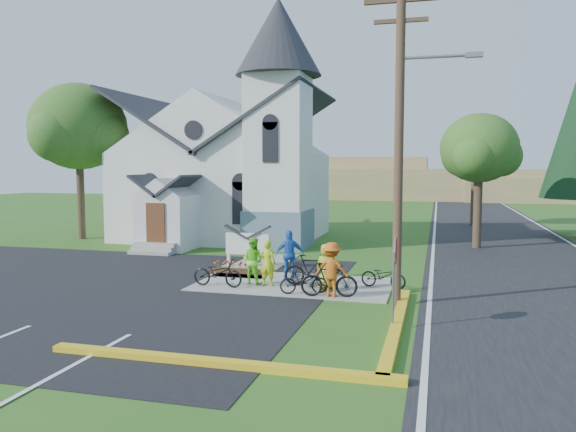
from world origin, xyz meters
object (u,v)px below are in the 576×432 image
(bike_0, at_px, (218,273))
(bike_4, at_px, (383,276))
(utility_pole, at_px, (401,129))
(cyclist_1, at_px, (253,261))
(bike_1, at_px, (310,270))
(cyclist_2, at_px, (290,255))
(church_sign, at_px, (248,244))
(bike_3, at_px, (329,280))
(cyclist_4, at_px, (326,267))
(stop_sign, at_px, (395,262))
(cyclist_3, at_px, (332,269))
(bike_2, at_px, (304,281))
(cyclist_0, at_px, (268,263))

(bike_0, bearing_deg, bike_4, -73.36)
(utility_pole, height_order, cyclist_1, utility_pole)
(bike_1, bearing_deg, utility_pole, -136.88)
(cyclist_1, relative_size, cyclist_2, 0.92)
(cyclist_1, bearing_deg, utility_pole, 176.06)
(bike_1, bearing_deg, cyclist_1, 84.88)
(church_sign, distance_m, cyclist_1, 3.35)
(bike_1, bearing_deg, church_sign, 35.16)
(cyclist_2, relative_size, bike_3, 0.99)
(bike_1, relative_size, cyclist_4, 1.12)
(cyclist_1, xyz_separation_m, bike_3, (3.05, -1.31, -0.29))
(church_sign, xyz_separation_m, stop_sign, (6.63, -7.40, 0.75))
(bike_3, height_order, bike_4, bike_3)
(cyclist_2, bearing_deg, cyclist_3, 111.37)
(bike_4, bearing_deg, cyclist_1, 110.83)
(utility_pole, bearing_deg, cyclist_2, 146.49)
(bike_3, bearing_deg, church_sign, 36.85)
(stop_sign, bearing_deg, cyclist_4, 123.41)
(utility_pole, height_order, cyclist_4, utility_pole)
(bike_4, bearing_deg, bike_1, 107.59)
(cyclist_3, bearing_deg, bike_4, -129.60)
(bike_2, xyz_separation_m, bike_4, (2.48, 1.58, 0.01))
(cyclist_1, xyz_separation_m, bike_2, (2.14, -1.07, -0.43))
(church_sign, distance_m, cyclist_3, 6.16)
(bike_1, bearing_deg, bike_3, -164.54)
(cyclist_1, xyz_separation_m, cyclist_2, (1.06, 1.19, 0.08))
(church_sign, relative_size, cyclist_2, 1.19)
(bike_0, xyz_separation_m, cyclist_3, (4.18, -0.47, 0.40))
(bike_1, bearing_deg, bike_0, 94.51)
(utility_pole, relative_size, bike_3, 5.39)
(bike_3, xyz_separation_m, bike_4, (1.58, 1.82, -0.13))
(bike_2, xyz_separation_m, bike_3, (0.91, -0.24, 0.14))
(utility_pole, height_order, cyclist_2, utility_pole)
(church_sign, distance_m, bike_1, 4.31)
(cyclist_4, bearing_deg, cyclist_3, 123.83)
(bike_0, xyz_separation_m, bike_3, (4.11, -0.56, 0.07))
(bike_1, distance_m, cyclist_3, 1.96)
(church_sign, bearing_deg, cyclist_0, -60.06)
(church_sign, height_order, bike_2, church_sign)
(church_sign, height_order, bike_1, church_sign)
(church_sign, relative_size, bike_0, 1.19)
(cyclist_3, bearing_deg, bike_3, 51.97)
(stop_sign, relative_size, cyclist_3, 1.39)
(cyclist_2, xyz_separation_m, bike_3, (1.99, -2.50, -0.37))
(bike_4, bearing_deg, cyclist_4, 130.78)
(cyclist_0, bearing_deg, cyclist_1, -12.27)
(cyclist_4, bearing_deg, bike_2, 57.64)
(cyclist_3, xyz_separation_m, bike_4, (1.50, 1.73, -0.46))
(utility_pole, xyz_separation_m, cyclist_2, (-4.23, 2.80, -4.43))
(cyclist_0, distance_m, cyclist_1, 0.66)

